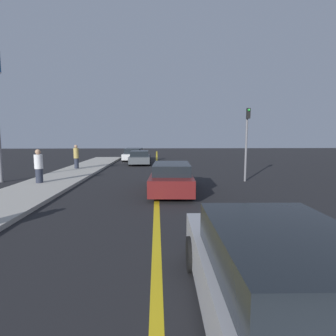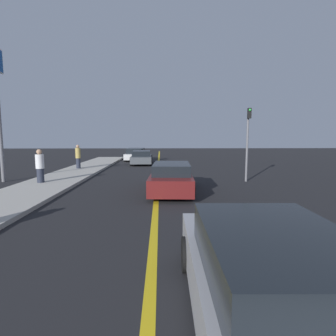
% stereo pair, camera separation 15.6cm
% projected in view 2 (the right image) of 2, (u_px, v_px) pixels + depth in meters
% --- Properties ---
extents(road_center_line, '(0.20, 60.00, 0.01)m').
position_uv_depth(road_center_line, '(158.00, 178.00, 15.98)').
color(road_center_line, gold).
rests_on(road_center_line, ground_plane).
extents(sidewalk_left, '(2.93, 32.92, 0.15)m').
position_uv_depth(sidewalk_left, '(55.00, 181.00, 14.28)').
color(sidewalk_left, '#ADA89E').
rests_on(sidewalk_left, ground_plane).
extents(car_near_right_lane, '(2.11, 4.62, 1.39)m').
position_uv_depth(car_near_right_lane, '(268.00, 281.00, 3.31)').
color(car_near_right_lane, '#9E9EA3').
rests_on(car_near_right_lane, ground_plane).
extents(car_ahead_center, '(2.12, 4.84, 1.31)m').
position_uv_depth(car_ahead_center, '(171.00, 177.00, 11.91)').
color(car_ahead_center, maroon).
rests_on(car_ahead_center, ground_plane).
extents(car_far_distant, '(2.03, 4.55, 1.24)m').
position_uv_depth(car_far_distant, '(142.00, 157.00, 24.01)').
color(car_far_distant, '#4C5156').
rests_on(car_far_distant, ground_plane).
extents(car_parked_left_lot, '(2.13, 4.81, 1.30)m').
position_uv_depth(car_parked_left_lot, '(136.00, 154.00, 27.92)').
color(car_parked_left_lot, silver).
rests_on(car_parked_left_lot, ground_plane).
extents(pedestrian_far_standing, '(0.41, 0.41, 1.71)m').
position_uv_depth(pedestrian_far_standing, '(40.00, 166.00, 13.35)').
color(pedestrian_far_standing, '#282D3D').
rests_on(pedestrian_far_standing, sidewalk_left).
extents(pedestrian_by_sign, '(0.37, 0.37, 1.75)m').
position_uv_depth(pedestrian_by_sign, '(78.00, 157.00, 19.44)').
color(pedestrian_by_sign, '#282D3D').
rests_on(pedestrian_by_sign, sidewalk_left).
extents(traffic_light, '(0.18, 0.40, 4.02)m').
position_uv_depth(traffic_light, '(248.00, 137.00, 14.35)').
color(traffic_light, slate).
rests_on(traffic_light, ground_plane).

